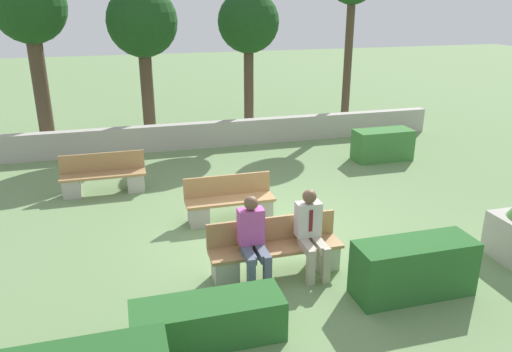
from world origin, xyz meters
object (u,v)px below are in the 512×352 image
bench_left_side (230,204)px  person_seated_man (311,229)px  bench_front (275,252)px  person_seated_woman (253,237)px  tree_center_left (142,25)px  bench_right_side (104,179)px  tree_leftmost (30,13)px  tree_center_right (248,25)px

bench_left_side → person_seated_man: 2.35m
bench_front → person_seated_woman: size_ratio=1.56×
bench_front → tree_center_left: size_ratio=0.47×
bench_left_side → tree_center_left: bearing=110.3°
person_seated_man → bench_left_side: bearing=109.4°
person_seated_woman → bench_right_side: bearing=116.9°
person_seated_man → tree_leftmost: (-4.59, 8.02, 2.90)m
bench_front → bench_left_side: 2.06m
person_seated_woman → tree_leftmost: (-3.68, 8.03, 2.91)m
person_seated_woman → tree_center_right: tree_center_right is taller
person_seated_man → person_seated_woman: bearing=-179.9°
person_seated_woman → tree_center_left: (-0.90, 8.10, 2.56)m
bench_right_side → tree_center_left: 4.99m
bench_front → bench_left_side: (-0.25, 2.04, -0.02)m
tree_center_right → bench_left_side: bearing=-108.1°
tree_leftmost → person_seated_woman: bearing=-65.3°
tree_center_left → tree_center_right: 2.98m
tree_leftmost → bench_right_side: bearing=-68.1°
bench_front → person_seated_man: 0.66m
bench_right_side → person_seated_man: bearing=-44.4°
bench_right_side → tree_leftmost: tree_leftmost is taller
bench_left_side → tree_center_left: tree_center_left is taller
bench_left_side → bench_right_side: size_ratio=0.94×
person_seated_woman → tree_center_left: bearing=96.4°
bench_front → tree_leftmost: size_ratio=0.44×
person_seated_woman → tree_leftmost: 9.30m
person_seated_man → tree_center_left: bearing=102.6°
bench_right_side → tree_center_right: 6.41m
bench_left_side → person_seated_woman: 2.23m
tree_center_left → person_seated_man: bearing=-77.4°
bench_right_side → person_seated_woman: (2.18, -4.29, 0.41)m
tree_leftmost → tree_center_right: bearing=0.6°
bench_left_side → tree_center_right: size_ratio=0.40×
bench_left_side → bench_right_side: same height
bench_left_side → tree_center_right: 6.87m
bench_right_side → person_seated_man: size_ratio=1.35×
person_seated_man → tree_leftmost: bearing=119.8°
person_seated_woman → tree_center_left: size_ratio=0.30×
bench_right_side → person_seated_woman: size_ratio=1.35×
bench_front → bench_left_side: size_ratio=1.23×
bench_right_side → tree_leftmost: bearing=121.8°
tree_leftmost → tree_center_right: tree_leftmost is taller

